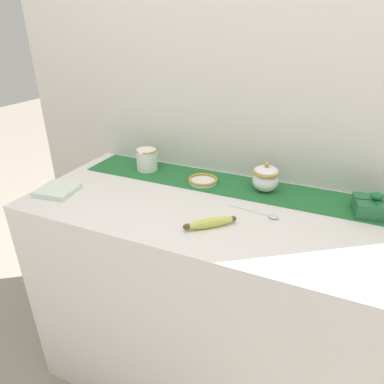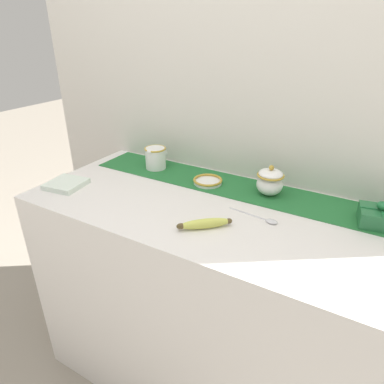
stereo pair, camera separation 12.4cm
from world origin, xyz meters
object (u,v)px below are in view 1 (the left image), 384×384
at_px(napkin_stack, 58,190).
at_px(cream_pitcher, 147,159).
at_px(sugar_bowl, 266,178).
at_px(spoon, 270,215).
at_px(small_dish, 203,180).
at_px(banana, 210,223).
at_px(gift_box, 374,207).

bearing_deg(napkin_stack, cream_pitcher, 59.05).
bearing_deg(sugar_bowl, spoon, -71.28).
bearing_deg(small_dish, sugar_bowl, 6.78).
distance_m(banana, spoon, 0.22).
relative_size(cream_pitcher, spoon, 0.61).
xyz_separation_m(napkin_stack, gift_box, (1.14, 0.31, 0.02)).
bearing_deg(small_dish, gift_box, -0.43).
xyz_separation_m(sugar_bowl, small_dish, (-0.25, -0.03, -0.04)).
relative_size(sugar_bowl, gift_box, 0.82).
relative_size(small_dish, spoon, 0.65).
bearing_deg(gift_box, sugar_bowl, 174.88).
bearing_deg(spoon, small_dish, 159.55).
relative_size(sugar_bowl, napkin_stack, 0.87).
distance_m(spoon, napkin_stack, 0.82).
xyz_separation_m(cream_pitcher, small_dish, (0.29, -0.03, -0.04)).
height_order(spoon, napkin_stack, napkin_stack).
bearing_deg(small_dish, cream_pitcher, 173.72).
relative_size(small_dish, banana, 0.80).
xyz_separation_m(cream_pitcher, gift_box, (0.93, -0.04, -0.02)).
xyz_separation_m(sugar_bowl, banana, (-0.10, -0.34, -0.04)).
bearing_deg(gift_box, spoon, -154.23).
relative_size(spoon, gift_box, 1.27).
bearing_deg(banana, spoon, 41.68).
distance_m(banana, gift_box, 0.58).
relative_size(cream_pitcher, banana, 0.75).
relative_size(banana, gift_box, 1.04).
xyz_separation_m(cream_pitcher, sugar_bowl, (0.54, -0.00, 0.00)).
xyz_separation_m(sugar_bowl, spoon, (0.06, -0.19, -0.05)).
height_order(cream_pitcher, small_dish, cream_pitcher).
bearing_deg(napkin_stack, sugar_bowl, 24.71).
height_order(small_dish, napkin_stack, small_dish).
height_order(cream_pitcher, banana, cream_pitcher).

